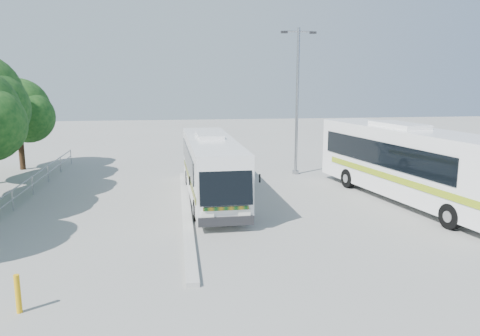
{
  "coord_description": "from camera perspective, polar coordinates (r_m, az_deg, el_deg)",
  "views": [
    {
      "loc": [
        -2.65,
        -18.47,
        5.85
      ],
      "look_at": [
        0.16,
        2.13,
        1.87
      ],
      "focal_mm": 35.0,
      "sensor_mm": 36.0,
      "label": 1
    }
  ],
  "objects": [
    {
      "name": "ground",
      "position": [
        19.56,
        0.37,
        -6.58
      ],
      "size": [
        100.0,
        100.0,
        0.0
      ],
      "primitive_type": "plane",
      "color": "gray",
      "rests_on": "ground"
    },
    {
      "name": "railing",
      "position": [
        24.19,
        -25.29,
        -2.43
      ],
      "size": [
        0.06,
        22.0,
        1.0
      ],
      "color": "gray",
      "rests_on": "ground"
    },
    {
      "name": "tree_far_e",
      "position": [
        33.36,
        -25.34,
        6.42
      ],
      "size": [
        4.54,
        4.28,
        5.92
      ],
      "color": "#382314",
      "rests_on": "ground"
    },
    {
      "name": "bollard",
      "position": [
        13.43,
        -25.44,
        -13.68
      ],
      "size": [
        0.17,
        0.17,
        1.02
      ],
      "primitive_type": "cylinder",
      "rotation": [
        0.0,
        0.0,
        0.21
      ],
      "color": "#DDA10D",
      "rests_on": "ground"
    },
    {
      "name": "coach_main",
      "position": [
        22.85,
        -3.5,
        0.2
      ],
      "size": [
        2.53,
        10.86,
        3.0
      ],
      "rotation": [
        0.0,
        0.0,
        0.03
      ],
      "color": "white",
      "rests_on": "ground"
    },
    {
      "name": "coach_adjacent",
      "position": [
        23.68,
        20.1,
        0.64
      ],
      "size": [
        4.87,
        12.94,
        3.52
      ],
      "rotation": [
        0.0,
        0.0,
        0.19
      ],
      "color": "white",
      "rests_on": "ground"
    },
    {
      "name": "kerb_divider",
      "position": [
        21.27,
        -6.57,
        -4.99
      ],
      "size": [
        0.4,
        16.0,
        0.15
      ],
      "primitive_type": "cube",
      "color": "#B2B2AD",
      "rests_on": "ground"
    },
    {
      "name": "lamppost",
      "position": [
        28.83,
        6.99,
        8.8
      ],
      "size": [
        2.16,
        0.29,
        8.82
      ],
      "rotation": [
        0.0,
        0.0,
        0.04
      ],
      "color": "gray",
      "rests_on": "ground"
    }
  ]
}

